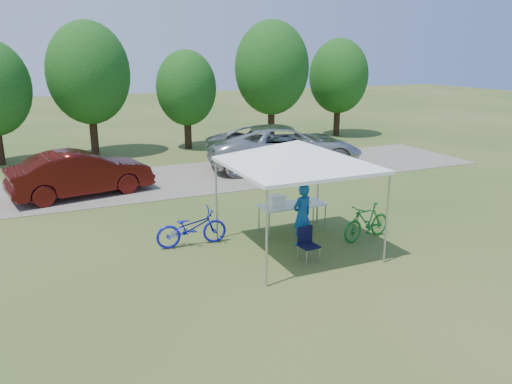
# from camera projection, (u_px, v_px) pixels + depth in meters

# --- Properties ---
(ground) EXTENTS (100.00, 100.00, 0.00)m
(ground) POSITION_uv_depth(u_px,v_px,m) (295.00, 250.00, 12.26)
(ground) COLOR #2D5119
(ground) RESTS_ON ground
(gravel_strip) EXTENTS (24.00, 5.00, 0.02)m
(gravel_strip) POSITION_uv_depth(u_px,v_px,m) (197.00, 177.00, 19.29)
(gravel_strip) COLOR gray
(gravel_strip) RESTS_ON ground
(canopy) EXTENTS (4.53, 4.53, 3.00)m
(canopy) POSITION_uv_depth(u_px,v_px,m) (298.00, 143.00, 11.54)
(canopy) COLOR #A5A5AA
(canopy) RESTS_ON ground
(treeline) EXTENTS (24.89, 4.28, 6.30)m
(treeline) POSITION_uv_depth(u_px,v_px,m) (149.00, 77.00, 23.53)
(treeline) COLOR #382314
(treeline) RESTS_ON ground
(folding_table) EXTENTS (1.80, 0.75, 0.74)m
(folding_table) POSITION_uv_depth(u_px,v_px,m) (292.00, 206.00, 13.45)
(folding_table) COLOR white
(folding_table) RESTS_ON ground
(folding_chair) EXTENTS (0.44, 0.45, 0.80)m
(folding_chair) POSITION_uv_depth(u_px,v_px,m) (307.00, 241.00, 11.54)
(folding_chair) COLOR black
(folding_chair) RESTS_ON ground
(cooler) EXTENTS (0.42, 0.29, 0.31)m
(cooler) POSITION_uv_depth(u_px,v_px,m) (277.00, 201.00, 13.20)
(cooler) COLOR white
(cooler) RESTS_ON folding_table
(ice_cream_cup) EXTENTS (0.09, 0.09, 0.07)m
(ice_cream_cup) POSITION_uv_depth(u_px,v_px,m) (309.00, 201.00, 13.57)
(ice_cream_cup) COLOR #B1CA2F
(ice_cream_cup) RESTS_ON folding_table
(cyclist) EXTENTS (0.64, 0.50, 1.57)m
(cyclist) POSITION_uv_depth(u_px,v_px,m) (302.00, 215.00, 12.38)
(cyclist) COLOR #124793
(cyclist) RESTS_ON ground
(bike_blue) EXTENTS (1.81, 0.70, 0.94)m
(bike_blue) POSITION_uv_depth(u_px,v_px,m) (192.00, 228.00, 12.43)
(bike_blue) COLOR #1417B3
(bike_blue) RESTS_ON ground
(bike_green) EXTENTS (1.62, 0.70, 0.94)m
(bike_green) POSITION_uv_depth(u_px,v_px,m) (367.00, 222.00, 12.85)
(bike_green) COLOR #187028
(bike_green) RESTS_ON ground
(minivan) EXTENTS (6.88, 4.15, 1.78)m
(minivan) POSITION_uv_depth(u_px,v_px,m) (284.00, 147.00, 20.63)
(minivan) COLOR #BBBCB6
(minivan) RESTS_ON gravel_strip
(sedan) EXTENTS (4.83, 2.44, 1.52)m
(sedan) POSITION_uv_depth(u_px,v_px,m) (81.00, 173.00, 16.68)
(sedan) COLOR #440D0B
(sedan) RESTS_ON gravel_strip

